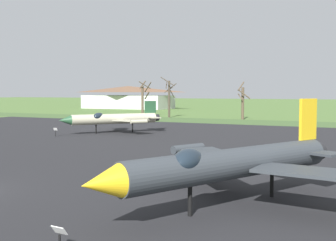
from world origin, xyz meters
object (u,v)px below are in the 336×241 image
Objects in this scene: jet_fighter_front_left at (231,163)px; jet_fighter_rear_center at (113,119)px; visitor_building at (128,98)px; info_placard_front_left at (59,235)px; info_placard_rear_center at (55,131)px.

jet_fighter_rear_center is (-23.58, 26.34, -0.17)m from jet_fighter_front_left.
info_placard_front_left is at bearing -59.94° from visitor_building.
info_placard_front_left is 0.03× the size of visitor_building.
info_placard_front_left is 119.81m from visitor_building.
info_placard_front_left is at bearing -49.01° from info_placard_rear_center.
visitor_building is (-39.91, 69.79, 1.61)m from jet_fighter_rear_center.
jet_fighter_rear_center reaches higher than info_placard_front_left.
jet_fighter_front_left reaches higher than jet_fighter_rear_center.
jet_fighter_rear_center is 80.41m from visitor_building.
info_placard_front_left is at bearing -59.34° from jet_fighter_rear_center.
jet_fighter_front_left is 115.22m from visitor_building.
jet_fighter_front_left is 15.19× the size of info_placard_front_left.
jet_fighter_rear_center reaches higher than info_placard_rear_center.
info_placard_front_left is (-3.50, -7.54, -1.48)m from jet_fighter_front_left.
info_placard_front_left is 36.35m from info_placard_rear_center.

